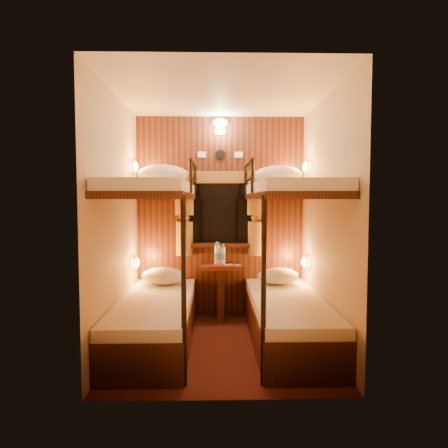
{
  "coord_description": "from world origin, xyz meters",
  "views": [
    {
      "loc": [
        -0.06,
        -3.78,
        1.42
      ],
      "look_at": [
        0.02,
        0.15,
        1.17
      ],
      "focal_mm": 32.0,
      "sensor_mm": 36.0,
      "label": 1
    }
  ],
  "objects_px": {
    "bottle_right": "(217,255)",
    "table": "(221,285)",
    "bunk_right": "(288,287)",
    "bottle_left": "(223,256)",
    "bunk_left": "(155,288)"
  },
  "relations": [
    {
      "from": "bunk_left",
      "to": "bunk_right",
      "type": "xyz_separation_m",
      "value": [
        1.3,
        0.0,
        0.0
      ]
    },
    {
      "from": "bunk_right",
      "to": "table",
      "type": "height_order",
      "value": "bunk_right"
    },
    {
      "from": "bunk_right",
      "to": "table",
      "type": "relative_size",
      "value": 2.9
    },
    {
      "from": "bottle_left",
      "to": "bottle_right",
      "type": "xyz_separation_m",
      "value": [
        -0.06,
        0.0,
        0.01
      ]
    },
    {
      "from": "table",
      "to": "bunk_left",
      "type": "bearing_deg",
      "value": -129.67
    },
    {
      "from": "bottle_left",
      "to": "bunk_left",
      "type": "bearing_deg",
      "value": -129.72
    },
    {
      "from": "bunk_left",
      "to": "table",
      "type": "xyz_separation_m",
      "value": [
        0.65,
        0.78,
        -0.14
      ]
    },
    {
      "from": "bunk_left",
      "to": "bottle_right",
      "type": "height_order",
      "value": "bunk_left"
    },
    {
      "from": "bunk_left",
      "to": "bunk_right",
      "type": "bearing_deg",
      "value": 0.0
    },
    {
      "from": "bunk_right",
      "to": "bottle_left",
      "type": "bearing_deg",
      "value": 127.62
    },
    {
      "from": "bottle_right",
      "to": "table",
      "type": "bearing_deg",
      "value": -41.09
    },
    {
      "from": "bunk_left",
      "to": "bottle_left",
      "type": "height_order",
      "value": "bunk_left"
    },
    {
      "from": "table",
      "to": "bottle_right",
      "type": "xyz_separation_m",
      "value": [
        -0.04,
        0.03,
        0.35
      ]
    },
    {
      "from": "table",
      "to": "bottle_right",
      "type": "distance_m",
      "value": 0.35
    },
    {
      "from": "bottle_right",
      "to": "bottle_left",
      "type": "bearing_deg",
      "value": -3.55
    }
  ]
}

